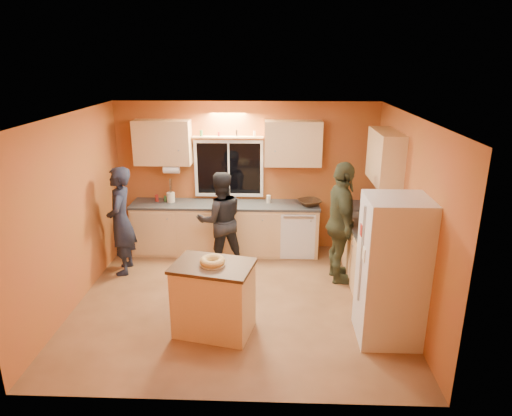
{
  "coord_description": "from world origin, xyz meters",
  "views": [
    {
      "loc": [
        0.47,
        -5.74,
        3.31
      ],
      "look_at": [
        0.23,
        0.4,
        1.26
      ],
      "focal_mm": 32.0,
      "sensor_mm": 36.0,
      "label": 1
    }
  ],
  "objects_px": {
    "island": "(214,298)",
    "person_center": "(220,220)",
    "person_left": "(121,221)",
    "person_right": "(341,223)",
    "refrigerator": "(392,271)"
  },
  "relations": [
    {
      "from": "person_right",
      "to": "refrigerator",
      "type": "bearing_deg",
      "value": -169.07
    },
    {
      "from": "person_center",
      "to": "refrigerator",
      "type": "bearing_deg",
      "value": 121.38
    },
    {
      "from": "island",
      "to": "person_right",
      "type": "height_order",
      "value": "person_right"
    },
    {
      "from": "person_left",
      "to": "person_right",
      "type": "relative_size",
      "value": 0.92
    },
    {
      "from": "island",
      "to": "person_left",
      "type": "relative_size",
      "value": 0.62
    },
    {
      "from": "refrigerator",
      "to": "person_center",
      "type": "distance_m",
      "value": 2.99
    },
    {
      "from": "island",
      "to": "person_center",
      "type": "bearing_deg",
      "value": 106.3
    },
    {
      "from": "island",
      "to": "person_center",
      "type": "xyz_separation_m",
      "value": [
        -0.12,
        1.91,
        0.33
      ]
    },
    {
      "from": "island",
      "to": "person_left",
      "type": "xyz_separation_m",
      "value": [
        -1.66,
        1.63,
        0.39
      ]
    },
    {
      "from": "person_center",
      "to": "person_left",
      "type": "bearing_deg",
      "value": -7.38
    },
    {
      "from": "refrigerator",
      "to": "island",
      "type": "height_order",
      "value": "refrigerator"
    },
    {
      "from": "island",
      "to": "person_left",
      "type": "height_order",
      "value": "person_left"
    },
    {
      "from": "person_center",
      "to": "person_right",
      "type": "relative_size",
      "value": 0.85
    },
    {
      "from": "person_left",
      "to": "refrigerator",
      "type": "bearing_deg",
      "value": 59.62
    },
    {
      "from": "person_right",
      "to": "person_left",
      "type": "bearing_deg",
      "value": 83.73
    }
  ]
}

